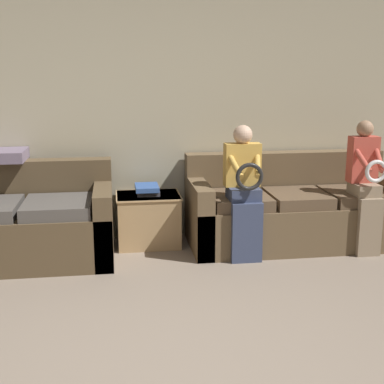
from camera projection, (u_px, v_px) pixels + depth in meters
name	position (u px, v px, depth m)	size (l,w,h in m)	color
wall_back	(148.00, 112.00, 5.29)	(7.08, 0.06, 2.55)	#BCB293
couch_main	(292.00, 211.00, 5.27)	(2.04, 0.85, 0.87)	brown
couch_side	(25.00, 225.00, 4.79)	(1.56, 0.88, 0.86)	brown
child_left_seated	(244.00, 187.00, 4.78)	(0.33, 0.38, 1.21)	#384260
child_right_seated	(366.00, 181.00, 4.94)	(0.27, 0.37, 1.23)	gray
side_shelf	(148.00, 219.00, 5.23)	(0.62, 0.49, 0.50)	tan
book_stack	(147.00, 190.00, 5.17)	(0.23, 0.31, 0.09)	#4C4C56
throw_pillow	(2.00, 155.00, 4.93)	(0.44, 0.44, 0.10)	slate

